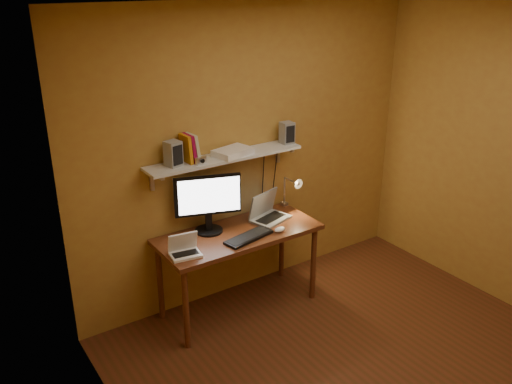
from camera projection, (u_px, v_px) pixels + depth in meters
room at (386, 215)px, 3.57m from camera, size 3.44×3.24×2.64m
desk at (239, 241)px, 4.61m from camera, size 1.40×0.60×0.75m
wall_shelf at (225, 158)px, 4.50m from camera, size 1.40×0.25×0.21m
monitor at (208, 201)px, 4.48m from camera, size 0.54×0.30×0.50m
laptop at (267, 212)px, 4.80m from camera, size 0.39×0.33×0.25m
netbook at (184, 249)px, 4.19m from camera, size 0.25×0.20×0.18m
keyboard at (249, 237)px, 4.46m from camera, size 0.46×0.23×0.02m
mouse at (280, 229)px, 4.58m from camera, size 0.11×0.08×0.04m
desk_lamp at (292, 188)px, 4.94m from camera, size 0.09×0.23×0.38m
speaker_left at (173, 154)px, 4.22m from camera, size 0.13×0.13×0.20m
speaker_right at (287, 133)px, 4.79m from camera, size 0.11×0.11×0.19m
books at (190, 148)px, 4.30m from camera, size 0.12×0.16×0.23m
shelf_camera at (201, 161)px, 4.29m from camera, size 0.10×0.06×0.06m
router at (233, 152)px, 4.50m from camera, size 0.35×0.28×0.05m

